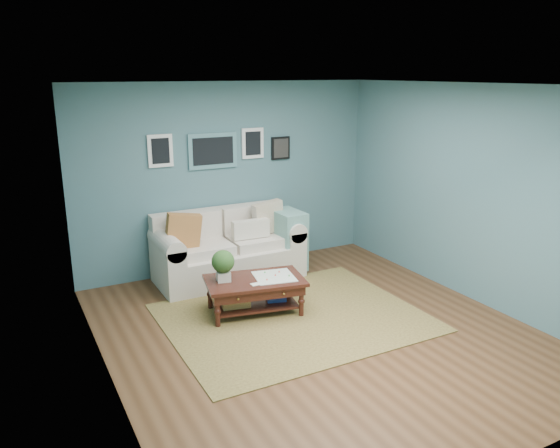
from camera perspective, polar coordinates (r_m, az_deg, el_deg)
room_shell at (r=5.84m, az=3.86°, el=1.05°), size 5.00×5.02×2.70m
area_rug at (r=6.58m, az=1.41°, el=-9.74°), size 2.94×2.36×0.01m
loveseat at (r=7.72m, az=-4.89°, el=-2.48°), size 2.07×0.94×1.06m
coffee_table at (r=6.58m, az=-3.20°, el=-6.39°), size 1.27×0.89×0.81m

